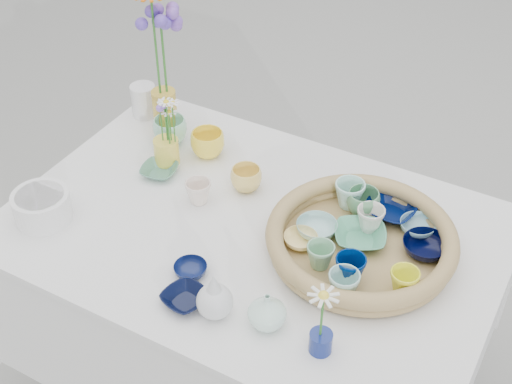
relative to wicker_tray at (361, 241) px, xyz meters
The scene contains 32 objects.
wicker_tray is the anchor object (origin of this frame).
tray_ceramic_0 0.16m from the wicker_tray, 83.04° to the left, with size 0.13×0.13×0.03m, color #010E3B.
tray_ceramic_1 0.16m from the wicker_tray, 22.30° to the left, with size 0.11×0.11×0.04m, color black.
tray_ceramic_2 0.17m from the wicker_tray, 32.73° to the right, with size 0.07×0.07×0.06m, color yellow.
tray_ceramic_3 0.02m from the wicker_tray, 117.63° to the left, with size 0.13×0.13×0.03m, color #4E9F79.
tray_ceramic_4 0.12m from the wicker_tray, 119.54° to the right, with size 0.07×0.07×0.06m, color #7BB78C.
tray_ceramic_5 0.12m from the wicker_tray, behind, with size 0.10×0.10×0.03m, color #96C8C6.
tray_ceramic_6 0.16m from the wicker_tray, 124.02° to the left, with size 0.08×0.08×0.07m, color #B0E8DC.
tray_ceramic_7 0.07m from the wicker_tray, 95.20° to the left, with size 0.07×0.07×0.07m, color silver.
tray_ceramic_8 0.16m from the wicker_tray, 50.53° to the left, with size 0.09×0.09×0.03m, color #87C1D0.
tray_ceramic_9 0.12m from the wicker_tray, 80.52° to the right, with size 0.07×0.07×0.07m, color #001B56.
tray_ceramic_10 0.15m from the wicker_tray, 155.25° to the right, with size 0.09×0.09×0.03m, color #FFDD89.
tray_ceramic_11 0.17m from the wicker_tray, 81.20° to the right, with size 0.07×0.07×0.07m, color #99CBC2.
tray_ceramic_12 0.13m from the wicker_tray, 111.02° to the left, with size 0.09×0.09×0.07m, color #5D996B.
loose_ceramic_0 0.58m from the wicker_tray, 163.18° to the left, with size 0.10×0.10×0.08m, color yellow.
loose_ceramic_1 0.38m from the wicker_tray, 167.50° to the left, with size 0.09×0.09×0.07m, color #EECC62.
loose_ceramic_2 0.62m from the wicker_tray, behind, with size 0.10×0.10×0.03m, color #50896F.
loose_ceramic_3 0.46m from the wicker_tray, behind, with size 0.07×0.07×0.07m, color silver.
loose_ceramic_4 0.42m from the wicker_tray, 140.94° to the right, with size 0.08×0.08×0.03m, color #0C1846.
loose_ceramic_5 0.71m from the wicker_tray, 166.14° to the left, with size 0.10×0.10×0.08m, color #93D6B8.
loose_ceramic_6 0.45m from the wicker_tray, 129.45° to the right, with size 0.10×0.10×0.03m, color black.
fluted_bowl 0.83m from the wicker_tray, 159.95° to the right, with size 0.15×0.15×0.08m, color white, non-canonical shape.
bud_vase_paleblue 0.41m from the wicker_tray, 121.07° to the right, with size 0.08×0.08×0.13m, color silver, non-canonical shape.
bud_vase_seafoam 0.33m from the wicker_tray, 106.35° to the right, with size 0.09×0.09×0.09m, color silver.
bud_vase_cobalt 0.33m from the wicker_tray, 82.55° to the right, with size 0.05×0.05×0.05m, color navy.
single_daisy 0.33m from the wicker_tray, 82.95° to the right, with size 0.08×0.08×0.14m, color white, non-canonical shape.
tall_vase_yellow 0.76m from the wicker_tray, 163.69° to the left, with size 0.07×0.07×0.14m, color gold.
gerbera 0.80m from the wicker_tray, 164.46° to the left, with size 0.13×0.13×0.33m, color #D5640C, non-canonical shape.
hydrangea 0.79m from the wicker_tray, 163.04° to the left, with size 0.09×0.09×0.32m, color #5D41B9, non-canonical shape.
white_pitcher 0.88m from the wicker_tray, 163.29° to the left, with size 0.11×0.08×0.10m, color silver, non-canonical shape.
daisy_cup 0.64m from the wicker_tray, behind, with size 0.07×0.07×0.08m, color yellow.
daisy_posy 0.64m from the wicker_tray, behind, with size 0.08×0.08×0.14m, color white, non-canonical shape.
Camera 1 is at (0.68, -1.20, 2.00)m, focal length 50.00 mm.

